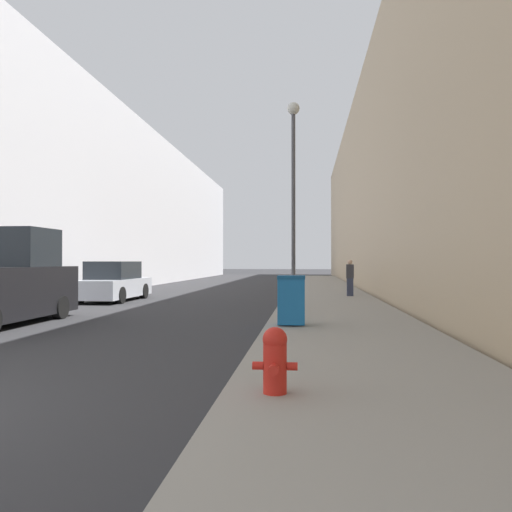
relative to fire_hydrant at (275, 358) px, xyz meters
name	(u,v)px	position (x,y,z in m)	size (l,w,h in m)	color
sidewalk_right	(328,296)	(1.27, 16.47, -0.45)	(3.74, 60.00, 0.13)	gray
building_left_glass	(50,204)	(-15.82, 24.47, 4.71)	(12.00, 60.00, 10.45)	#BCBCC1
building_right_stone	(460,188)	(9.24, 24.47, 5.33)	(12.00, 60.00, 11.70)	tan
fire_hydrant	(275,358)	(0.00, 0.00, 0.00)	(0.50, 0.39, 0.74)	red
trash_bin	(291,300)	(0.00, 5.96, 0.20)	(0.63, 0.63, 1.14)	#19609E
lamppost	(293,181)	(-0.06, 10.02, 3.59)	(0.39, 0.39, 6.46)	#4C4C51
parked_sedan_near	(114,283)	(-7.48, 14.04, 0.21)	(1.85, 4.52, 1.60)	#A3A8B2
pedestrian_on_sidewalk	(350,278)	(2.18, 15.93, 0.39)	(0.31, 0.20, 1.54)	#2D3347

